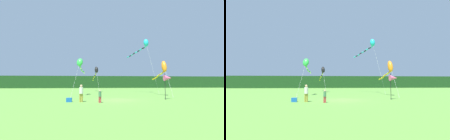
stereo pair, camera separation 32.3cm
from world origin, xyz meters
The scene contains 10 objects.
ground_plane centered at (0.00, 0.00, 0.00)m, with size 120.00×120.00×0.00m, color #5B9338.
distant_treeline centered at (0.00, 45.00, 2.23)m, with size 108.00×2.98×4.47m, color #193D19.
person_adult centered at (-3.89, -1.48, 0.97)m, with size 0.38×0.38×1.73m.
person_child centered at (-2.02, -2.30, 0.70)m, with size 0.27×0.27×1.25m.
cooler_box centered at (-5.08, -1.35, 0.21)m, with size 0.54×0.38×0.42m, color #1959B2.
banner_flag_pole centered at (5.90, 0.00, 2.46)m, with size 0.90×0.70×3.03m.
kite_green centered at (-4.79, 7.14, 4.84)m, with size 1.37×7.57×5.74m.
kite_orange centered at (7.62, 5.32, 4.13)m, with size 0.77×7.11×5.32m.
kite_cyan centered at (6.67, 11.56, 9.11)m, with size 3.70×8.80×10.14m.
kite_black centered at (-2.34, 16.54, 4.26)m, with size 1.50×9.56×5.40m.
Camera 1 is at (-2.52, -18.62, 1.92)m, focal length 26.78 mm.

